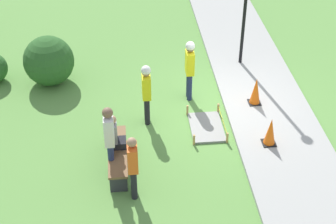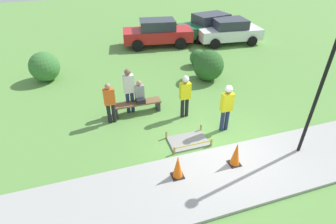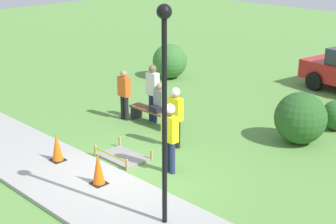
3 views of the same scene
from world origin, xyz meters
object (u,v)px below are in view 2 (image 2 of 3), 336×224
(parked_car_white, at_px, (229,31))
(parked_car_green, at_px, (210,26))
(park_bench, at_px, (137,105))
(parked_car_red, at_px, (157,33))
(worker_supervisor, at_px, (185,93))
(traffic_cone_far_patch, at_px, (236,154))
(lamppost_near, at_px, (327,69))
(worker_assistant, at_px, (227,104))
(bystander_in_orange_shirt, at_px, (110,101))
(person_seated_on_bench, at_px, (140,93))
(bystander_in_gray_shirt, at_px, (129,88))
(traffic_cone_near_patch, at_px, (178,167))

(parked_car_white, xyz_separation_m, parked_car_green, (-0.63, 1.52, 0.02))
(park_bench, relative_size, parked_car_white, 0.44)
(parked_car_red, height_order, parked_car_green, parked_car_red)
(parked_car_red, bearing_deg, worker_supervisor, -89.98)
(traffic_cone_far_patch, distance_m, worker_supervisor, 3.11)
(lamppost_near, xyz_separation_m, parked_car_green, (2.60, 12.11, -2.10))
(park_bench, relative_size, worker_assistant, 1.06)
(worker_assistant, relative_size, parked_car_white, 0.42)
(bystander_in_orange_shirt, height_order, parked_car_red, parked_car_red)
(lamppost_near, relative_size, parked_car_red, 0.95)
(worker_supervisor, distance_m, parked_car_white, 9.58)
(person_seated_on_bench, height_order, worker_supervisor, worker_supervisor)
(worker_assistant, distance_m, parked_car_red, 9.64)
(traffic_cone_far_patch, distance_m, worker_assistant, 1.95)
(worker_supervisor, xyz_separation_m, bystander_in_orange_shirt, (-2.73, 0.47, -0.11))
(person_seated_on_bench, distance_m, worker_assistant, 3.35)
(worker_supervisor, relative_size, parked_car_green, 0.36)
(worker_assistant, bearing_deg, person_seated_on_bench, 140.70)
(worker_supervisor, height_order, bystander_in_gray_shirt, bystander_in_gray_shirt)
(parked_car_white, bearing_deg, worker_assistant, -113.34)
(traffic_cone_near_patch, height_order, parked_car_white, parked_car_white)
(worker_assistant, height_order, parked_car_green, worker_assistant)
(traffic_cone_far_patch, height_order, parked_car_red, parked_car_red)
(person_seated_on_bench, height_order, bystander_in_gray_shirt, bystander_in_gray_shirt)
(traffic_cone_near_patch, bearing_deg, worker_assistant, 35.74)
(park_bench, relative_size, bystander_in_orange_shirt, 1.17)
(traffic_cone_far_patch, bearing_deg, park_bench, 119.38)
(park_bench, height_order, bystander_in_orange_shirt, bystander_in_orange_shirt)
(worker_assistant, bearing_deg, parked_car_red, 88.37)
(worker_assistant, relative_size, bystander_in_gray_shirt, 0.97)
(worker_supervisor, bearing_deg, bystander_in_orange_shirt, 170.30)
(traffic_cone_far_patch, relative_size, bystander_in_orange_shirt, 0.49)
(lamppost_near, bearing_deg, parked_car_green, 77.86)
(traffic_cone_far_patch, relative_size, parked_car_white, 0.18)
(worker_assistant, bearing_deg, bystander_in_gray_shirt, 143.27)
(park_bench, distance_m, worker_assistant, 3.50)
(traffic_cone_far_patch, distance_m, bystander_in_orange_shirt, 4.75)
(traffic_cone_far_patch, xyz_separation_m, parked_car_white, (5.51, 10.51, 0.31))
(traffic_cone_near_patch, bearing_deg, parked_car_red, 76.85)
(worker_assistant, bearing_deg, parked_car_white, 60.55)
(traffic_cone_near_patch, relative_size, parked_car_white, 0.17)
(worker_supervisor, relative_size, parked_car_white, 0.40)
(person_seated_on_bench, relative_size, parked_car_white, 0.21)
(bystander_in_orange_shirt, bearing_deg, traffic_cone_far_patch, -47.57)
(worker_supervisor, relative_size, lamppost_near, 0.39)
(parked_car_red, bearing_deg, worker_assistant, -82.70)
(park_bench, height_order, lamppost_near, lamppost_near)
(bystander_in_orange_shirt, distance_m, lamppost_near, 6.84)
(park_bench, relative_size, person_seated_on_bench, 2.13)
(person_seated_on_bench, relative_size, parked_car_red, 0.19)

